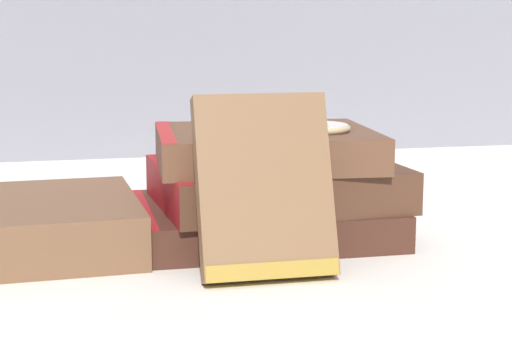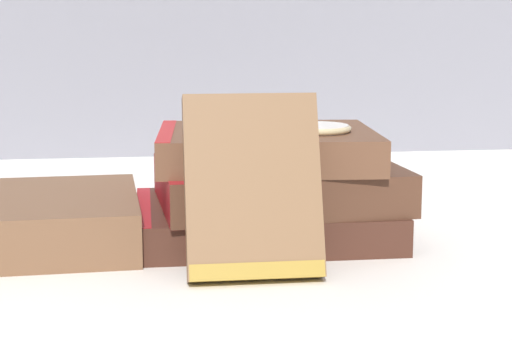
# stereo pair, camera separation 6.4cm
# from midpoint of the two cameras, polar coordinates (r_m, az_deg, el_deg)

# --- Properties ---
(ground_plane) EXTENTS (3.00, 3.00, 0.00)m
(ground_plane) POSITION_cam_midpoint_polar(r_m,az_deg,el_deg) (0.71, -2.12, -5.20)
(ground_plane) COLOR white
(book_flat_bottom) EXTENTS (0.22, 0.16, 0.03)m
(book_flat_bottom) POSITION_cam_midpoint_polar(r_m,az_deg,el_deg) (0.74, -2.51, -3.37)
(book_flat_bottom) COLOR #422319
(book_flat_bottom) RESTS_ON ground_plane
(book_flat_middle) EXTENTS (0.21, 0.17, 0.04)m
(book_flat_middle) POSITION_cam_midpoint_polar(r_m,az_deg,el_deg) (0.73, -1.55, -0.91)
(book_flat_middle) COLOR #4C2D1E
(book_flat_middle) RESTS_ON book_flat_bottom
(book_flat_top) EXTENTS (0.19, 0.16, 0.03)m
(book_flat_top) POSITION_cam_midpoint_polar(r_m,az_deg,el_deg) (0.73, -2.30, 1.53)
(book_flat_top) COLOR brown
(book_flat_top) RESTS_ON book_flat_middle
(book_side_left) EXTENTS (0.22, 0.19, 0.04)m
(book_side_left) POSITION_cam_midpoint_polar(r_m,az_deg,el_deg) (0.73, -19.12, -3.62)
(book_side_left) COLOR brown
(book_side_left) RESTS_ON ground_plane
(book_leaning_front) EXTENTS (0.10, 0.06, 0.13)m
(book_leaning_front) POSITION_cam_midpoint_polar(r_m,az_deg,el_deg) (0.62, -2.35, -1.55)
(book_leaning_front) COLOR brown
(book_leaning_front) RESTS_ON ground_plane
(pocket_watch) EXTENTS (0.06, 0.06, 0.01)m
(pocket_watch) POSITION_cam_midpoint_polar(r_m,az_deg,el_deg) (0.72, 1.48, 2.86)
(pocket_watch) COLOR silver
(pocket_watch) RESTS_ON book_flat_top
(reading_glasses) EXTENTS (0.09, 0.06, 0.00)m
(reading_glasses) POSITION_cam_midpoint_polar(r_m,az_deg,el_deg) (0.90, -8.35, -1.99)
(reading_glasses) COLOR #4C3828
(reading_glasses) RESTS_ON ground_plane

